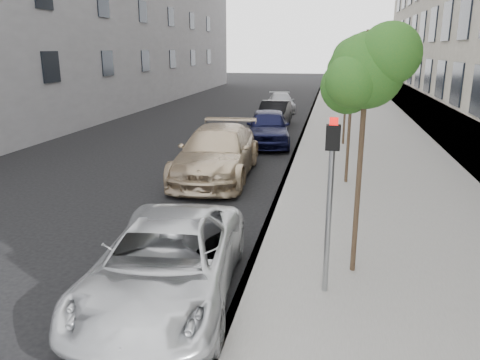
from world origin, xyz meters
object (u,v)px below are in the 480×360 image
(minivan, at_px, (166,263))
(sedan_rear, at_px, (281,102))
(suv, at_px, (217,153))
(tree_far, at_px, (349,56))
(signal_pole, at_px, (330,187))
(sedan_black, at_px, (274,114))
(tree_near, at_px, (368,71))
(tree_mid, at_px, (354,59))
(sedan_blue, at_px, (268,127))

(minivan, bearing_deg, sedan_rear, 86.10)
(suv, bearing_deg, tree_far, 52.02)
(signal_pole, xyz_separation_m, sedan_black, (-3.30, 18.99, -1.38))
(tree_near, xyz_separation_m, suv, (-4.46, 6.77, -3.12))
(tree_far, bearing_deg, tree_near, -90.00)
(tree_near, distance_m, tree_far, 13.00)
(tree_near, height_order, tree_mid, tree_mid)
(tree_far, relative_size, signal_pole, 1.49)
(tree_near, distance_m, signal_pole, 2.17)
(tree_mid, xyz_separation_m, signal_pole, (-0.55, -7.44, -1.95))
(signal_pole, relative_size, sedan_rear, 0.71)
(signal_pole, relative_size, suv, 0.52)
(sedan_blue, bearing_deg, suv, -106.44)
(sedan_blue, relative_size, sedan_rear, 1.10)
(minivan, bearing_deg, tree_mid, 61.73)
(tree_far, bearing_deg, suv, -125.56)
(minivan, height_order, sedan_rear, minivan)
(minivan, bearing_deg, tree_near, 19.34)
(signal_pole, distance_m, minivan, 3.17)
(signal_pole, bearing_deg, sedan_rear, 97.21)
(sedan_blue, xyz_separation_m, sedan_rear, (-0.74, 12.13, -0.18))
(tree_near, relative_size, sedan_blue, 0.96)
(signal_pole, distance_m, sedan_black, 19.32)
(tree_mid, distance_m, signal_pole, 7.71)
(tree_far, height_order, minivan, tree_far)
(sedan_black, height_order, sedan_rear, sedan_black)
(tree_near, bearing_deg, tree_mid, 90.00)
(suv, height_order, sedan_blue, suv)
(sedan_black, bearing_deg, tree_far, -50.71)
(tree_far, relative_size, minivan, 0.90)
(minivan, bearing_deg, tree_far, 71.28)
(suv, xyz_separation_m, sedan_rear, (0.22, 18.17, -0.23))
(sedan_blue, bearing_deg, sedan_black, 86.64)
(minivan, distance_m, sedan_blue, 14.38)
(suv, bearing_deg, minivan, -84.70)
(minivan, distance_m, sedan_rear, 26.52)
(signal_pole, relative_size, sedan_black, 0.71)
(minivan, height_order, sedan_black, sedan_black)
(tree_near, bearing_deg, sedan_blue, 105.23)
(tree_mid, xyz_separation_m, sedan_blue, (-3.49, 6.31, -3.23))
(sedan_blue, xyz_separation_m, sedan_black, (-0.36, 5.24, -0.10))
(tree_near, bearing_deg, signal_pole, -120.32)
(tree_near, relative_size, tree_far, 1.00)
(tree_far, xyz_separation_m, sedan_rear, (-4.23, 11.94, -3.40))
(sedan_rear, bearing_deg, tree_far, -80.41)
(signal_pole, distance_m, suv, 8.73)
(tree_mid, xyz_separation_m, suv, (-4.46, 0.27, -3.18))
(sedan_black, bearing_deg, sedan_blue, -84.06)
(signal_pole, height_order, suv, signal_pole)
(sedan_blue, height_order, sedan_rear, sedan_blue)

